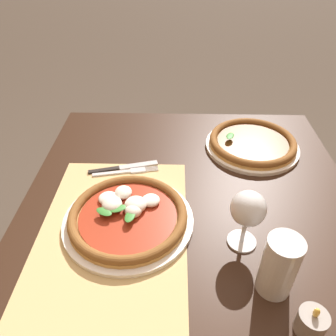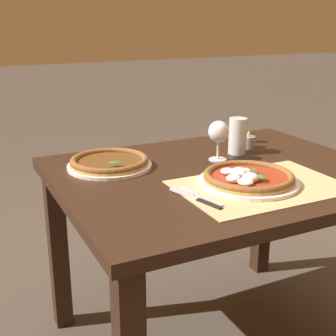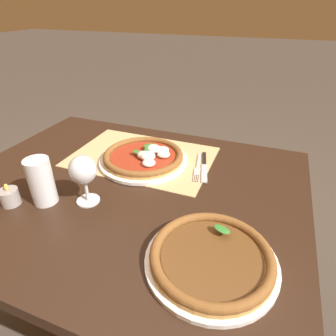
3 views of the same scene
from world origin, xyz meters
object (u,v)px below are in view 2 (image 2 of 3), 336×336
(wine_glass, at_px, (219,134))
(fork, at_px, (199,196))
(pizza_far, at_px, (109,162))
(pepper_shaker, at_px, (242,132))
(knife, at_px, (195,198))
(pint_glass, at_px, (238,137))
(pizza_near, at_px, (248,178))
(votive_candle, at_px, (248,143))

(wine_glass, xyz_separation_m, fork, (-0.26, -0.31, -0.10))
(pizza_far, relative_size, pepper_shaker, 3.20)
(knife, xyz_separation_m, pepper_shaker, (0.51, 0.50, 0.04))
(pizza_far, height_order, knife, pizza_far)
(pint_glass, xyz_separation_m, fork, (-0.38, -0.36, -0.06))
(wine_glass, distance_m, pint_glass, 0.13)
(pizza_near, distance_m, wine_glass, 0.30)
(pint_glass, bearing_deg, pizza_near, -118.41)
(votive_candle, bearing_deg, pizza_near, -125.34)
(knife, distance_m, votive_candle, 0.64)
(knife, bearing_deg, pint_glass, 42.70)
(pizza_far, distance_m, votive_candle, 0.61)
(pint_glass, relative_size, pepper_shaker, 1.49)
(pizza_near, xyz_separation_m, pint_glass, (0.18, 0.33, 0.05))
(votive_candle, xyz_separation_m, pepper_shaker, (0.03, 0.08, 0.03))
(pizza_far, height_order, pepper_shaker, pepper_shaker)
(wine_glass, bearing_deg, pizza_far, 166.69)
(wine_glass, bearing_deg, votive_candle, 24.32)
(pizza_far, bearing_deg, votive_candle, -0.18)
(pizza_near, bearing_deg, wine_glass, 78.50)
(pizza_near, relative_size, votive_candle, 4.60)
(fork, bearing_deg, votive_candle, 40.94)
(fork, xyz_separation_m, pepper_shaker, (0.49, 0.49, 0.04))
(pint_glass, height_order, knife, pint_glass)
(pepper_shaker, bearing_deg, wine_glass, -142.73)
(pint_glass, height_order, fork, pint_glass)
(fork, bearing_deg, pint_glass, 43.38)
(wine_glass, xyz_separation_m, knife, (-0.28, -0.32, -0.10))
(pizza_far, relative_size, wine_glass, 2.00)
(pizza_far, xyz_separation_m, pepper_shaker, (0.64, 0.08, 0.03))
(pizza_far, distance_m, knife, 0.44)
(pizza_near, bearing_deg, votive_candle, 54.66)
(pint_glass, bearing_deg, pizza_far, 174.60)
(fork, height_order, knife, knife)
(pizza_near, height_order, pizza_far, pizza_near)
(pint_glass, xyz_separation_m, votive_candle, (0.09, 0.05, -0.05))
(knife, relative_size, pepper_shaker, 2.19)
(pint_glass, distance_m, fork, 0.52)
(pizza_near, distance_m, pint_glass, 0.37)
(wine_glass, distance_m, votive_candle, 0.24)
(pizza_far, distance_m, wine_glass, 0.43)
(pizza_near, height_order, knife, pizza_near)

